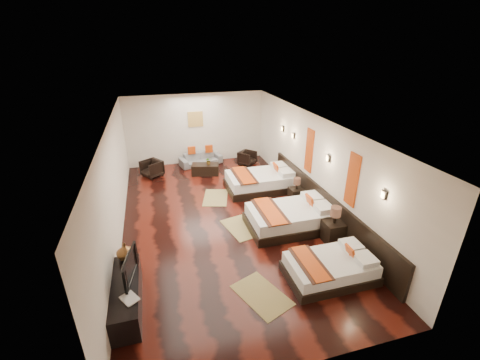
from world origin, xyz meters
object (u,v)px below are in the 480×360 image
object	(u,v)px
nightstand_a	(333,229)
tv_console	(127,295)
nightstand_b	(296,193)
armchair_left	(152,168)
armchair_right	(247,158)
coffee_table	(205,169)
table_plant	(209,161)
tv	(126,267)
sofa	(201,159)
bed_mid	(291,217)
bed_far	(261,181)
book	(123,303)
figurine	(125,251)
bed_near	(331,268)

from	to	relation	value
nightstand_a	tv_console	xyz separation A→B (m)	(-4.95, -0.88, -0.07)
nightstand_b	armchair_left	size ratio (longest dim) A/B	1.20
armchair_right	coffee_table	xyz separation A→B (m)	(-1.82, -0.53, -0.08)
table_plant	tv	bearing A→B (deg)	-114.39
armchair_left	sofa	bearing A→B (deg)	75.95
bed_mid	coffee_table	bearing A→B (deg)	110.81
tv_console	tv	distance (m)	0.57
armchair_left	table_plant	xyz separation A→B (m)	(2.08, -0.38, 0.23)
tv	coffee_table	bearing A→B (deg)	-12.25
bed_far	coffee_table	world-z (taller)	bed_far
bed_mid	book	world-z (taller)	bed_mid
figurine	table_plant	xyz separation A→B (m)	(2.71, 5.24, -0.20)
bed_far	table_plant	xyz separation A→B (m)	(-1.49, 1.77, 0.24)
nightstand_b	armchair_right	size ratio (longest dim) A/B	1.32
figurine	coffee_table	world-z (taller)	figurine
book	nightstand_a	bearing A→B (deg)	15.43
nightstand_a	book	distance (m)	5.13
bed_near	sofa	world-z (taller)	bed_near
bed_far	bed_mid	bearing A→B (deg)	-90.00
nightstand_a	tv	bearing A→B (deg)	-171.53
book	coffee_table	xyz separation A→B (m)	(2.58, 6.53, -0.37)
figurine	sofa	bearing A→B (deg)	67.79
nightstand_a	table_plant	bearing A→B (deg)	113.48
sofa	armchair_right	bearing A→B (deg)	-29.55
coffee_table	bed_mid	bearing A→B (deg)	-69.19
bed_mid	armchair_right	world-z (taller)	bed_mid
tv_console	sofa	size ratio (longest dim) A/B	1.07
coffee_table	tv	bearing A→B (deg)	-113.20
nightstand_a	coffee_table	xyz separation A→B (m)	(-2.37, 5.17, -0.14)
bed_mid	sofa	world-z (taller)	bed_mid
nightstand_b	book	bearing A→B (deg)	-144.19
nightstand_a	coffee_table	size ratio (longest dim) A/B	0.97
tv_console	armchair_right	bearing A→B (deg)	56.24
nightstand_a	figurine	distance (m)	4.96
tv_console	armchair_right	distance (m)	7.92
book	armchair_left	world-z (taller)	armchair_left
bed_mid	armchair_right	bearing A→B (deg)	87.59
sofa	coffee_table	bearing A→B (deg)	-103.78
bed_near	book	distance (m)	4.21
tv_console	sofa	bearing A→B (deg)	70.05
armchair_left	nightstand_a	bearing A→B (deg)	4.33
bed_mid	armchair_left	size ratio (longest dim) A/B	3.42
bed_mid	tv_console	bearing A→B (deg)	-157.03
table_plant	armchair_left	bearing A→B (deg)	169.65
nightstand_a	book	world-z (taller)	nightstand_a
figurine	sofa	size ratio (longest dim) A/B	0.22
tv	bed_mid	bearing A→B (deg)	-57.65
coffee_table	armchair_left	bearing A→B (deg)	169.69
sofa	armchair_left	xyz separation A→B (m)	(-1.95, -0.70, 0.06)
figurine	armchair_left	distance (m)	5.67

